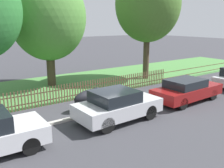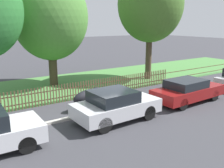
{
  "view_description": "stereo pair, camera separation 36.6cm",
  "coord_description": "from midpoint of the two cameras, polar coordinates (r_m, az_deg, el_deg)",
  "views": [
    {
      "loc": [
        -6.79,
        -9.59,
        4.29
      ],
      "look_at": [
        0.73,
        0.94,
        1.1
      ],
      "focal_mm": 40.0,
      "sensor_mm": 36.0,
      "label": 1
    },
    {
      "loc": [
        -6.49,
        -9.8,
        4.29
      ],
      "look_at": [
        0.73,
        0.94,
        1.1
      ],
      "focal_mm": 40.0,
      "sensor_mm": 36.0,
      "label": 2
    }
  ],
  "objects": [
    {
      "name": "ground_plane",
      "position": [
        12.51,
        0.46,
        -6.21
      ],
      "size": [
        120.0,
        120.0,
        0.0
      ],
      "primitive_type": "plane",
      "color": "#38383D"
    },
    {
      "name": "tree_far_left",
      "position": [
        19.49,
        9.33,
        17.51
      ],
      "size": [
        4.85,
        4.85,
        8.4
      ],
      "color": "#473828",
      "rests_on": "ground"
    },
    {
      "name": "tree_mid_park",
      "position": [
        17.66,
        -13.36,
        14.67
      ],
      "size": [
        5.05,
        5.05,
        7.58
      ],
      "color": "#473828",
      "rests_on": "ground"
    },
    {
      "name": "kerb_stone",
      "position": [
        12.57,
        0.2,
        -5.82
      ],
      "size": [
        42.18,
        0.2,
        0.12
      ],
      "primitive_type": "cube",
      "color": "#B2ADA3",
      "rests_on": "ground"
    },
    {
      "name": "park_fence",
      "position": [
        14.56,
        -5.54,
        -1.26
      ],
      "size": [
        42.18,
        0.05,
        1.02
      ],
      "color": "brown",
      "rests_on": "ground"
    },
    {
      "name": "parked_car_navy_estate",
      "position": [
        11.14,
        1.81,
        -4.84
      ],
      "size": [
        3.94,
        1.92,
        1.4
      ],
      "rotation": [
        0.0,
        0.0,
        0.03
      ],
      "color": "#BCBCC1",
      "rests_on": "ground"
    },
    {
      "name": "parked_car_red_compact",
      "position": [
        14.41,
        17.59,
        -1.38
      ],
      "size": [
        4.42,
        1.83,
        1.29
      ],
      "rotation": [
        0.0,
        0.0,
        0.03
      ],
      "color": "maroon",
      "rests_on": "ground"
    },
    {
      "name": "grass_strip",
      "position": [
        17.81,
        -11.0,
        -0.33
      ],
      "size": [
        42.18,
        7.16,
        0.01
      ],
      "primitive_type": "cube",
      "color": "#477F3D",
      "rests_on": "ground"
    },
    {
      "name": "covered_motorcycle",
      "position": [
        12.62,
        -3.81,
        -2.88
      ],
      "size": [
        2.12,
        0.95,
        1.06
      ],
      "rotation": [
        0.0,
        0.0,
        0.05
      ],
      "color": "black",
      "rests_on": "ground"
    }
  ]
}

